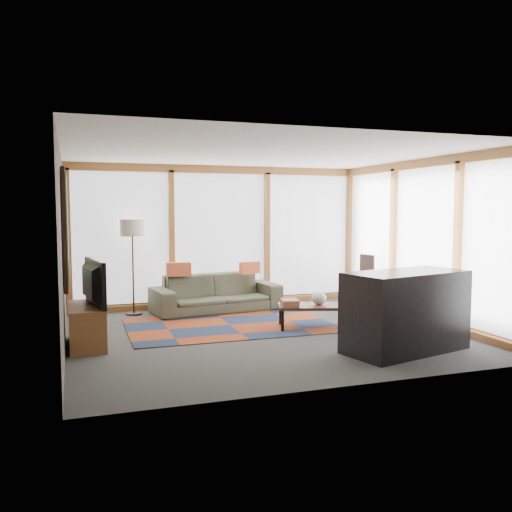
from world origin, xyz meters
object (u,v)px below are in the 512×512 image
object	(u,v)px
tv_console	(87,326)
floor_lamp	(133,267)
bookshelf	(383,299)
bar_counter	(406,311)
sofa	(216,293)
television	(87,283)
coffee_table	(314,317)

from	to	relation	value
tv_console	floor_lamp	bearing A→B (deg)	67.51
floor_lamp	bookshelf	size ratio (longest dim) A/B	0.81
floor_lamp	bar_counter	size ratio (longest dim) A/B	1.01
sofa	tv_console	world-z (taller)	sofa
floor_lamp	television	size ratio (longest dim) A/B	1.55
sofa	bar_counter	distance (m)	3.74
floor_lamp	television	xyz separation A→B (m)	(-0.81, -1.99, 0.02)
bookshelf	tv_console	bearing A→B (deg)	-172.83
floor_lamp	coffee_table	distance (m)	3.24
bookshelf	television	bearing A→B (deg)	-172.59
floor_lamp	bar_counter	xyz separation A→B (m)	(3.02, -3.56, -0.31)
television	sofa	bearing A→B (deg)	-60.67
tv_console	television	size ratio (longest dim) A/B	1.03
tv_console	television	bearing A→B (deg)	-66.73
floor_lamp	bar_counter	distance (m)	4.68
coffee_table	tv_console	size ratio (longest dim) A/B	1.00
floor_lamp	bar_counter	world-z (taller)	floor_lamp
sofa	floor_lamp	distance (m)	1.51
television	bookshelf	bearing A→B (deg)	-92.28
coffee_table	bar_counter	size ratio (longest dim) A/B	0.67
coffee_table	tv_console	world-z (taller)	tv_console
bookshelf	tv_console	world-z (taller)	tv_console
bar_counter	coffee_table	bearing A→B (deg)	95.31
coffee_table	bar_counter	xyz separation A→B (m)	(0.54, -1.57, 0.33)
floor_lamp	bookshelf	bearing A→B (deg)	-18.36
coffee_table	bookshelf	world-z (taller)	bookshelf
sofa	coffee_table	size ratio (longest dim) A/B	2.08
floor_lamp	coffee_table	world-z (taller)	floor_lamp
coffee_table	bar_counter	distance (m)	1.69
sofa	bar_counter	bearing A→B (deg)	-71.88
bookshelf	television	distance (m)	4.97
coffee_table	floor_lamp	bearing A→B (deg)	141.19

